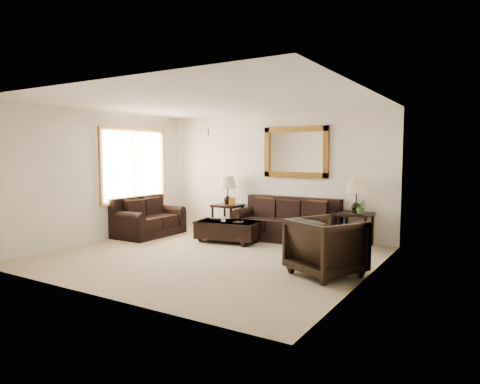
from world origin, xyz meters
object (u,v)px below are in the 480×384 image
Objects in this scene: loveseat at (147,221)px; coffee_table at (228,229)px; end_table_right at (356,202)px; armchair at (326,244)px; sofa at (287,225)px; end_table_left at (228,196)px.

loveseat is 1.97m from coffee_table.
end_table_right reaches higher than loveseat.
end_table_right is at bearing -57.36° from armchair.
loveseat is 1.61× the size of armchair.
armchair reaches higher than coffee_table.
end_table_right is (1.43, 0.08, 0.55)m from sofa.
loveseat is at bearing -136.27° from end_table_left.
sofa is 1.61× the size of end_table_right.
sofa is at bearing -25.45° from armchair.
coffee_table is at bearing -56.90° from end_table_left.
sofa is 3.11m from loveseat.
sofa is 2.72m from armchair.
end_table_left is 0.94× the size of coffee_table.
coffee_table is at bearing 0.66° from armchair.
end_table_right is 2.62m from coffee_table.
loveseat is 1.11× the size of coffee_table.
end_table_right is at bearing -0.16° from end_table_left.
coffee_table is at bearing -158.12° from end_table_right.
end_table_left reaches higher than sofa.
end_table_right is (2.99, -0.01, 0.03)m from end_table_left.
end_table_right is 0.97× the size of coffee_table.
end_table_right is at bearing -73.76° from loveseat.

